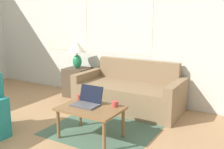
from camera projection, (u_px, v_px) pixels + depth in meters
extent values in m
cube|color=silver|center=(98.00, 32.00, 5.32)|extent=(6.83, 0.05, 2.60)
cube|color=white|center=(66.00, 19.00, 5.65)|extent=(1.10, 0.01, 1.30)
cube|color=white|center=(125.00, 20.00, 4.93)|extent=(1.10, 0.01, 1.30)
cube|color=#476651|center=(115.00, 121.00, 4.09)|extent=(1.49, 1.94, 0.01)
cube|color=#846B4C|center=(128.00, 97.00, 4.63)|extent=(1.59, 0.88, 0.44)
cube|color=#846B4C|center=(137.00, 82.00, 4.91)|extent=(1.59, 0.12, 0.83)
cube|color=#846B4C|center=(88.00, 86.00, 5.04)|extent=(0.14, 0.88, 0.59)
cube|color=#846B4C|center=(176.00, 100.00, 4.18)|extent=(0.14, 0.88, 0.59)
cube|color=#4C3D2D|center=(78.00, 82.00, 5.39)|extent=(0.47, 0.47, 0.58)
ellipsoid|color=#1E8451|center=(77.00, 62.00, 5.30)|extent=(0.18, 0.18, 0.27)
cylinder|color=tan|center=(77.00, 53.00, 5.27)|extent=(0.02, 0.02, 0.06)
cone|color=white|center=(77.00, 47.00, 5.24)|extent=(0.35, 0.35, 0.22)
cube|color=brown|center=(91.00, 108.00, 3.47)|extent=(0.83, 0.58, 0.03)
cylinder|color=brown|center=(58.00, 124.00, 3.49)|extent=(0.04, 0.04, 0.40)
cylinder|color=brown|center=(104.00, 137.00, 3.13)|extent=(0.04, 0.04, 0.40)
cylinder|color=brown|center=(80.00, 113.00, 3.90)|extent=(0.04, 0.04, 0.40)
cylinder|color=brown|center=(123.00, 123.00, 3.54)|extent=(0.04, 0.04, 0.40)
cube|color=#47474C|center=(85.00, 105.00, 3.52)|extent=(0.36, 0.23, 0.02)
cube|color=black|center=(91.00, 94.00, 3.62)|extent=(0.36, 0.07, 0.23)
cylinder|color=#B23D38|center=(115.00, 104.00, 3.49)|extent=(0.09, 0.09, 0.08)
cylinder|color=#B23D38|center=(80.00, 97.00, 3.79)|extent=(0.08, 0.08, 0.07)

